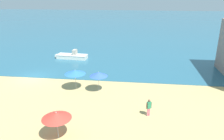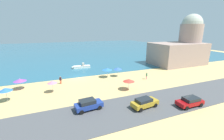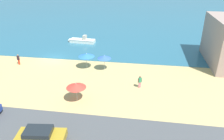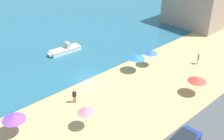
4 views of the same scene
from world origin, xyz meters
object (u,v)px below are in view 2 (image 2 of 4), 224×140
at_px(bather_0, 60,80).
at_px(harbor_fortress, 183,47).
at_px(beach_umbrella_1, 118,69).
at_px(skiff_nearshore, 82,67).
at_px(parked_car_1, 145,102).
at_px(beach_umbrella_7, 107,69).
at_px(beach_umbrella_6, 52,82).
at_px(bather_1, 147,76).
at_px(parked_car_2, 190,101).
at_px(parked_car_0, 88,104).
at_px(beach_umbrella_0, 5,89).
at_px(beach_umbrella_5, 129,80).
at_px(beach_umbrella_4, 20,80).

relative_size(bather_0, harbor_fortress, 0.10).
height_order(beach_umbrella_1, skiff_nearshore, beach_umbrella_1).
xyz_separation_m(beach_umbrella_1, skiff_nearshore, (-6.67, 11.84, -1.58)).
xyz_separation_m(parked_car_1, harbor_fortress, (28.98, 20.83, 4.77)).
distance_m(beach_umbrella_7, skiff_nearshore, 12.36).
height_order(beach_umbrella_6, bather_0, beach_umbrella_6).
xyz_separation_m(bather_1, parked_car_2, (-1.39, -13.26, -0.12)).
bearing_deg(beach_umbrella_7, bather_0, -178.26).
distance_m(bather_1, parked_car_0, 18.02).
bearing_deg(beach_umbrella_7, parked_car_1, -89.84).
xyz_separation_m(beach_umbrella_1, parked_car_2, (3.96, -17.82, -1.24)).
bearing_deg(harbor_fortress, bather_1, -154.83).
relative_size(beach_umbrella_0, parked_car_0, 0.60).
relative_size(beach_umbrella_5, harbor_fortress, 0.13).
height_order(parked_car_1, skiff_nearshore, skiff_nearshore).
relative_size(beach_umbrella_6, harbor_fortress, 0.14).
bearing_deg(beach_umbrella_6, beach_umbrella_5, -17.06).
xyz_separation_m(beach_umbrella_1, beach_umbrella_6, (-15.19, -4.41, 0.01)).
xyz_separation_m(bather_0, bather_1, (18.90, -4.47, -0.02)).
distance_m(bather_1, skiff_nearshore, 20.34).
distance_m(beach_umbrella_0, harbor_fortress, 49.78).
relative_size(beach_umbrella_6, parked_car_2, 0.56).
bearing_deg(bather_0, parked_car_0, -76.99).
distance_m(beach_umbrella_7, bather_0, 10.90).
height_order(beach_umbrella_5, beach_umbrella_6, beach_umbrella_6).
xyz_separation_m(bather_0, skiff_nearshore, (6.88, 11.93, -0.48)).
bearing_deg(beach_umbrella_1, beach_umbrella_5, -100.60).
bearing_deg(parked_car_1, beach_umbrella_4, 140.32).
xyz_separation_m(bather_0, parked_car_2, (17.51, -17.73, -0.14)).
distance_m(beach_umbrella_0, beach_umbrella_4, 5.26).
bearing_deg(beach_umbrella_0, parked_car_2, -25.26).
xyz_separation_m(parked_car_2, harbor_fortress, (22.34, 23.11, 4.80)).
relative_size(beach_umbrella_4, beach_umbrella_7, 0.98).
distance_m(beach_umbrella_4, beach_umbrella_7, 18.25).
relative_size(bather_1, parked_car_1, 0.38).
height_order(beach_umbrella_6, parked_car_0, beach_umbrella_6).
bearing_deg(beach_umbrella_4, parked_car_0, -50.53).
height_order(beach_umbrella_1, harbor_fortress, harbor_fortress).
distance_m(beach_umbrella_6, skiff_nearshore, 18.42).
bearing_deg(harbor_fortress, parked_car_0, -153.63).
xyz_separation_m(bather_0, harbor_fortress, (39.86, 5.38, 4.66)).
height_order(beach_umbrella_4, harbor_fortress, harbor_fortress).
distance_m(beach_umbrella_1, parked_car_1, 15.82).
xyz_separation_m(beach_umbrella_0, beach_umbrella_4, (1.21, 5.12, -0.21)).
height_order(beach_umbrella_7, harbor_fortress, harbor_fortress).
distance_m(beach_umbrella_0, bather_1, 27.56).
relative_size(beach_umbrella_0, beach_umbrella_7, 1.04).
xyz_separation_m(beach_umbrella_4, parked_car_1, (18.29, -15.17, -1.09)).
xyz_separation_m(beach_umbrella_0, bather_0, (8.61, 5.40, -1.19)).
distance_m(beach_umbrella_1, harbor_fortress, 27.06).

